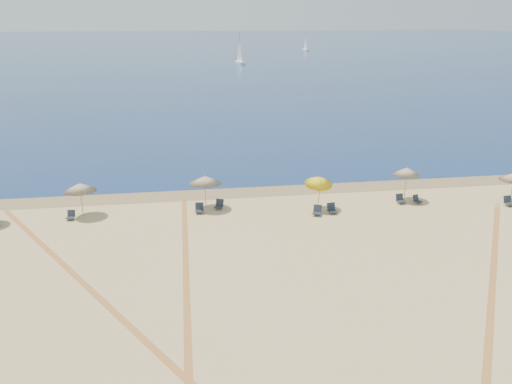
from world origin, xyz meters
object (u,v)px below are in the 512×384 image
Objects in this scene: chair_4 at (219,205)px; chair_5 at (317,211)px; umbrella_4 at (407,171)px; chair_2 at (71,216)px; sailboat_1 at (240,55)px; chair_3 at (199,209)px; chair_9 at (508,201)px; chair_8 at (417,200)px; chair_7 at (400,199)px; umbrella_2 at (205,180)px; umbrella_1 at (80,187)px; umbrella_3 at (319,180)px; chair_6 at (332,209)px; sailboat_0 at (305,45)px.

chair_4 is 0.98× the size of chair_5.
chair_2 is (-24.05, -0.22, -1.98)m from umbrella_4.
chair_3 is at bearing -111.77° from sailboat_1.
umbrella_4 is 3.67× the size of chair_9.
chair_9 reaches higher than chair_5.
chair_9 is at bearing 5.50° from chair_2.
chair_8 is at bearing 1.46° from chair_3.
chair_7 is 0.97× the size of chair_8.
umbrella_2 is 3.47× the size of chair_7.
umbrella_1 is 3.31× the size of chair_8.
umbrella_3 reaches higher than chair_8.
umbrella_3 reaches higher than chair_2.
sailboat_0 is at bearing 68.81° from chair_6.
chair_2 is 31.13m from chair_9.
umbrella_1 is 9.62m from chair_4.
sailboat_0 is (47.60, 163.23, -0.23)m from umbrella_2.
umbrella_1 reaches higher than chair_7.
chair_4 is (10.16, 0.51, 0.03)m from chair_2.
chair_4 is at bearing -0.21° from umbrella_1.
chair_5 is (7.57, -2.54, -1.83)m from umbrella_2.
umbrella_2 is 2.98× the size of chair_4.
umbrella_4 is 14.03m from chair_4.
umbrella_1 is at bearing 165.07° from chair_6.
chair_7 is at bearing 1.97° from chair_3.
chair_8 is (1.22, -0.17, -0.03)m from chair_7.
chair_3 is at bearing 8.68° from chair_2.
chair_8 is (23.99, -1.07, -1.83)m from umbrella_1.
chair_5 is (-0.33, -1.08, -1.86)m from umbrella_3.
chair_2 is 24.70m from chair_8.
umbrella_4 is at bearing -0.79° from umbrella_1.
chair_2 is at bearing -142.69° from umbrella_1.
chair_6 is (8.68, -2.33, -1.83)m from umbrella_2.
sailboat_1 reaches higher than chair_8.
sailboat_0 is (32.77, 163.78, -0.34)m from umbrella_4.
chair_7 is (6.36, 0.34, -1.87)m from umbrella_3.
sailboat_1 is (25.07, 113.68, 0.35)m from umbrella_1.
chair_2 is 0.95× the size of chair_7.
umbrella_3 reaches higher than chair_9.
chair_9 reaches higher than chair_8.
chair_6 is at bearing -163.85° from umbrella_4.
sailboat_0 reaches higher than chair_4.
sailboat_0 is 0.78× the size of sailboat_1.
umbrella_4 is 114.01m from sailboat_1.
chair_4 is 1.13× the size of chair_8.
sailboat_1 reaches higher than chair_2.
umbrella_2 reaches higher than chair_9.
umbrella_4 reaches higher than chair_6.
umbrella_2 is 22.10m from chair_9.
chair_4 is (-13.89, 0.29, -1.95)m from umbrella_4.
sailboat_0 is (38.92, 165.56, 1.60)m from chair_6.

